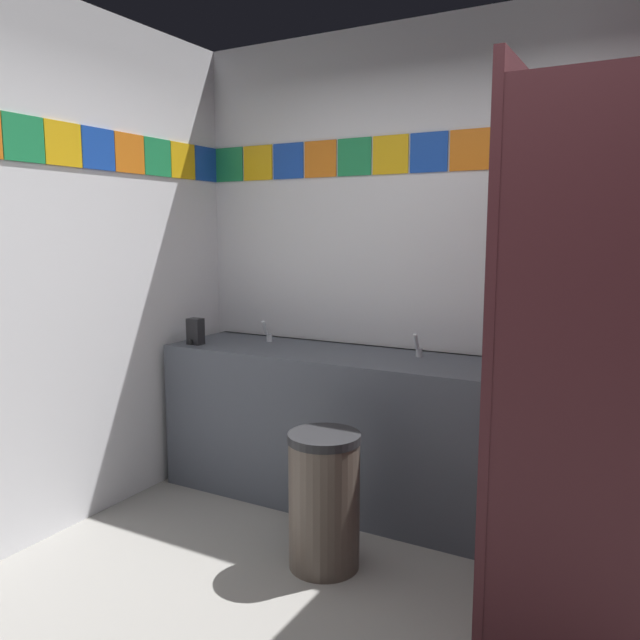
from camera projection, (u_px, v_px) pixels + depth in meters
wall_back at (489, 267)px, 3.46m from camera, size 3.68×0.09×2.72m
vanity_counter at (330, 424)px, 3.68m from camera, size 1.98×0.61×0.88m
faucet_left at (268, 334)px, 3.92m from camera, size 0.04×0.10×0.14m
faucet_right at (418, 348)px, 3.45m from camera, size 0.04×0.10×0.14m
soap_dispenser at (195, 331)px, 3.85m from camera, size 0.09×0.09×0.16m
stall_divider at (562, 366)px, 2.37m from camera, size 0.92×1.44×2.13m
trash_bin at (324, 500)px, 2.93m from camera, size 0.34×0.34×0.64m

